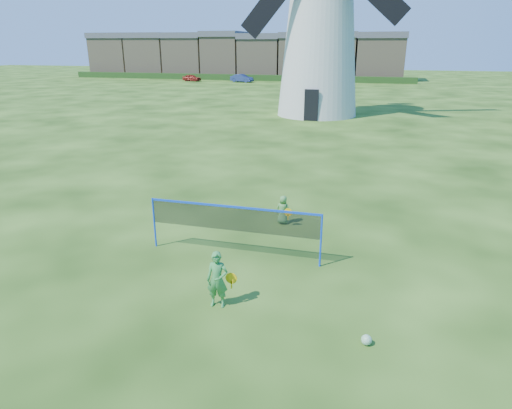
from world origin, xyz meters
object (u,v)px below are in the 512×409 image
at_px(windmill, 320,28).
at_px(play_ball, 366,340).
at_px(badminton_net, 233,219).
at_px(car_right, 242,78).
at_px(player_boy, 283,210).
at_px(car_left, 192,78).
at_px(player_girl, 217,280).

height_order(windmill, play_ball, windmill).
bearing_deg(badminton_net, windmill, 93.09).
bearing_deg(car_right, windmill, -139.53).
bearing_deg(player_boy, car_right, -67.25).
xyz_separation_m(badminton_net, car_right, (-18.70, 62.22, -0.50)).
distance_m(badminton_net, player_boy, 3.02).
bearing_deg(player_boy, badminton_net, 77.60).
height_order(car_left, car_right, car_right).
distance_m(player_girl, car_right, 67.59).
bearing_deg(player_boy, car_left, -59.78).
height_order(windmill, player_boy, windmill).
xyz_separation_m(player_boy, play_ball, (3.02, -6.00, -0.39)).
bearing_deg(car_right, play_ball, -147.36).
distance_m(player_girl, player_boy, 5.45).
xyz_separation_m(player_boy, car_right, (-19.56, 59.39, 0.14)).
bearing_deg(play_ball, car_right, 109.04).
height_order(player_boy, car_left, car_left).
bearing_deg(car_right, player_boy, -148.18).
xyz_separation_m(player_girl, car_right, (-19.15, 64.82, -0.05)).
bearing_deg(car_left, car_right, -78.13).
distance_m(badminton_net, play_ball, 5.12).
bearing_deg(badminton_net, car_right, 106.73).
bearing_deg(player_girl, car_right, 100.63).
bearing_deg(badminton_net, car_left, 114.01).
height_order(windmill, car_left, windmill).
distance_m(windmill, car_right, 38.54).
distance_m(car_left, car_right, 8.94).
relative_size(windmill, player_girl, 14.54).
height_order(player_boy, play_ball, player_boy).
height_order(player_boy, car_right, car_right).
distance_m(player_boy, play_ball, 6.73).
bearing_deg(car_left, play_ball, -143.46).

